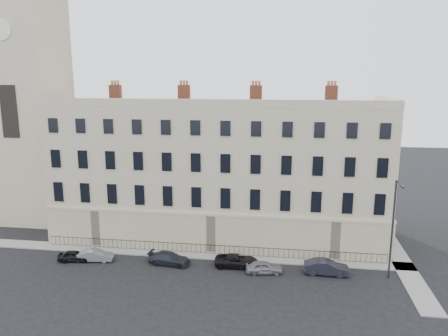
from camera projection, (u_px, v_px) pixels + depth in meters
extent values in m
plane|color=black|center=(266.00, 282.00, 38.87)|extent=(160.00, 160.00, 0.00)
cube|color=#C2B590|center=(220.00, 170.00, 49.75)|extent=(36.00, 12.00, 15.00)
cube|color=#BDAC8E|center=(211.00, 234.00, 45.01)|extent=(36.10, 0.18, 4.00)
cube|color=#BDAC8E|center=(381.00, 223.00, 48.38)|extent=(0.18, 12.10, 4.00)
cube|color=#C2B590|center=(210.00, 103.00, 42.44)|extent=(36.00, 0.35, 0.80)
cube|color=#C2B590|center=(388.00, 101.00, 45.62)|extent=(0.35, 12.00, 0.80)
cube|color=brown|center=(116.00, 94.00, 49.64)|extent=(1.30, 0.70, 2.00)
cube|color=brown|center=(184.00, 94.00, 48.53)|extent=(1.30, 0.70, 2.00)
cube|color=brown|center=(256.00, 95.00, 47.42)|extent=(1.30, 0.70, 2.00)
cube|color=brown|center=(331.00, 95.00, 46.30)|extent=(1.30, 0.70, 2.00)
cube|color=#C2B590|center=(30.00, 109.00, 53.67)|extent=(8.00, 8.00, 28.00)
cylinder|color=white|center=(1.00, 29.00, 47.86)|extent=(2.40, 0.14, 2.40)
cube|color=gray|center=(171.00, 253.00, 45.09)|extent=(48.00, 2.00, 0.12)
cube|color=gray|center=(397.00, 254.00, 44.79)|extent=(2.00, 24.00, 0.12)
cube|color=black|center=(210.00, 245.00, 44.72)|extent=(35.00, 0.04, 0.04)
cube|color=black|center=(210.00, 253.00, 44.90)|extent=(35.00, 0.04, 0.04)
imported|color=black|center=(74.00, 256.00, 43.20)|extent=(3.34, 1.76, 1.08)
imported|color=gray|center=(95.00, 255.00, 43.24)|extent=(3.61, 1.69, 1.14)
imported|color=#22252D|center=(169.00, 258.00, 42.47)|extent=(4.27, 2.11, 1.19)
imported|color=black|center=(237.00, 261.00, 41.95)|extent=(4.32, 2.09, 1.18)
imported|color=gray|center=(264.00, 267.00, 40.57)|extent=(3.60, 1.89, 1.17)
imported|color=#21212C|center=(326.00, 267.00, 40.31)|extent=(4.18, 1.58, 1.36)
cylinder|color=#2D2D32|center=(392.00, 230.00, 38.81)|extent=(0.18, 0.18, 9.15)
cylinder|color=#2D2D32|center=(399.00, 184.00, 37.09)|extent=(0.25, 1.72, 0.11)
cube|color=#2D2D32|center=(403.00, 187.00, 36.32)|extent=(0.25, 0.59, 0.14)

